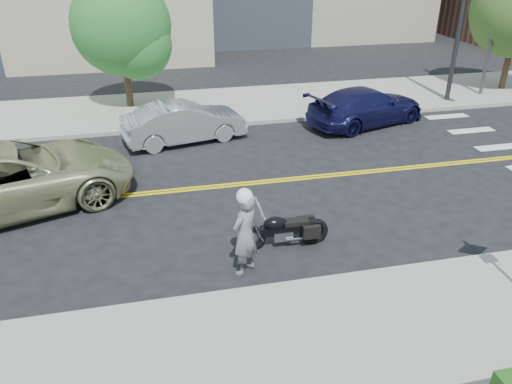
{
  "coord_description": "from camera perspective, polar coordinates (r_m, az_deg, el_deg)",
  "views": [
    {
      "loc": [
        -2.86,
        -13.08,
        6.59
      ],
      "look_at": [
        -0.59,
        -2.87,
        1.2
      ],
      "focal_mm": 35.0,
      "sensor_mm": 36.0,
      "label": 1
    }
  ],
  "objects": [
    {
      "name": "tree_far_a",
      "position": [
        21.5,
        -15.16,
        17.87
      ],
      "size": [
        3.94,
        3.94,
        5.38
      ],
      "rotation": [
        0.0,
        0.0,
        0.27
      ],
      "color": "#382619",
      "rests_on": "ground"
    },
    {
      "name": "motorcycle",
      "position": [
        11.66,
        3.29,
        -3.48
      ],
      "size": [
        2.1,
        0.66,
        1.28
      ],
      "primitive_type": null,
      "rotation": [
        0.0,
        0.0,
        -0.01
      ],
      "color": "black",
      "rests_on": "ground"
    },
    {
      "name": "motorcyclist",
      "position": [
        10.56,
        -1.27,
        -4.59
      ],
      "size": [
        0.84,
        0.8,
        2.05
      ],
      "rotation": [
        0.0,
        0.0,
        3.81
      ],
      "color": "silver",
      "rests_on": "ground"
    },
    {
      "name": "parked_car_silver",
      "position": [
        17.98,
        -8.2,
        7.9
      ],
      "size": [
        4.54,
        2.39,
        1.42
      ],
      "primitive_type": "imported",
      "rotation": [
        0.0,
        0.0,
        1.78
      ],
      "color": "#ACB0B4",
      "rests_on": "ground"
    },
    {
      "name": "sidewalk_far",
      "position": [
        21.77,
        -4.47,
        9.77
      ],
      "size": [
        60.0,
        5.0,
        0.15
      ],
      "primitive_type": "cube",
      "color": "#9E9B91",
      "rests_on": "ground_plane"
    },
    {
      "name": "lamp_post",
      "position": [
        24.7,
        26.07,
        19.05
      ],
      "size": [
        0.16,
        0.16,
        8.0
      ],
      "primitive_type": "cylinder",
      "color": "#4C4C51",
      "rests_on": "sidewalk_far"
    },
    {
      "name": "suv",
      "position": [
        14.69,
        -26.25,
        1.47
      ],
      "size": [
        7.03,
        4.89,
        1.78
      ],
      "primitive_type": "imported",
      "rotation": [
        0.0,
        0.0,
        1.9
      ],
      "color": "#B2B183",
      "rests_on": "ground"
    },
    {
      "name": "ground_plane",
      "position": [
        14.92,
        -0.18,
        1.05
      ],
      "size": [
        120.0,
        120.0,
        0.0
      ],
      "primitive_type": "plane",
      "color": "black",
      "rests_on": "ground"
    },
    {
      "name": "parked_car_blue",
      "position": [
        20.01,
        12.48,
        9.55
      ],
      "size": [
        5.3,
        3.44,
        1.43
      ],
      "primitive_type": "imported",
      "rotation": [
        0.0,
        0.0,
        1.89
      ],
      "color": "#181848",
      "rests_on": "ground"
    },
    {
      "name": "sidewalk_near",
      "position": [
        9.04,
        10.68,
        -19.47
      ],
      "size": [
        60.0,
        5.0,
        0.15
      ],
      "primitive_type": "cube",
      "color": "#9E9B91",
      "rests_on": "ground_plane"
    }
  ]
}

